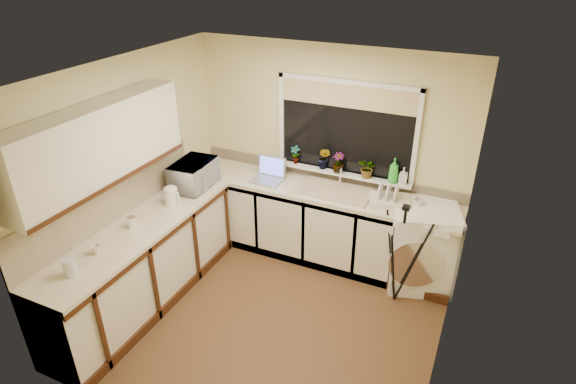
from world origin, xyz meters
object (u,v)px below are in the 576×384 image
at_px(plant_c, 338,163).
at_px(soap_bottle_green, 394,171).
at_px(plant_a, 295,155).
at_px(plant_b, 324,158).
at_px(cup_left, 96,249).
at_px(steel_jar, 132,222).
at_px(plant_d, 368,168).
at_px(dish_rack, 389,201).
at_px(tripod, 400,255).
at_px(laptop, 269,174).
at_px(soap_bottle_clear, 403,176).
at_px(kettle, 171,196).
at_px(microwave, 194,174).
at_px(cup_back, 418,203).
at_px(glass_jug, 70,267).
at_px(washing_machine, 422,246).

xyz_separation_m(plant_c, soap_bottle_green, (0.63, 0.01, 0.02)).
bearing_deg(plant_a, plant_b, -0.01).
xyz_separation_m(plant_c, cup_left, (-1.50, -2.21, -0.23)).
distance_m(steel_jar, cup_left, 0.48).
bearing_deg(plant_d, plant_a, 178.60).
height_order(steel_jar, plant_d, plant_d).
bearing_deg(dish_rack, tripod, -74.80).
distance_m(plant_a, plant_b, 0.36).
height_order(laptop, soap_bottle_clear, soap_bottle_clear).
bearing_deg(plant_d, tripod, -48.27).
height_order(kettle, plant_a, plant_a).
bearing_deg(steel_jar, microwave, 87.38).
height_order(laptop, dish_rack, laptop).
distance_m(tripod, plant_b, 1.41).
bearing_deg(plant_c, cup_back, -9.22).
distance_m(plant_c, cup_back, 0.99).
bearing_deg(soap_bottle_green, steel_jar, -140.79).
distance_m(steel_jar, plant_a, 2.01).
bearing_deg(plant_a, cup_back, -6.89).
xyz_separation_m(steel_jar, cup_left, (0.00, -0.48, -0.02)).
height_order(laptop, steel_jar, laptop).
bearing_deg(cup_back, laptop, -177.97).
height_order(steel_jar, microwave, microwave).
height_order(dish_rack, cup_left, cup_left).
height_order(tripod, soap_bottle_clear, soap_bottle_clear).
xyz_separation_m(dish_rack, plant_d, (-0.32, 0.21, 0.23)).
height_order(plant_c, soap_bottle_green, soap_bottle_green).
height_order(glass_jug, cup_left, glass_jug).
bearing_deg(plant_a, soap_bottle_clear, -0.14).
height_order(plant_a, plant_b, plant_b).
relative_size(plant_b, plant_d, 1.14).
xyz_separation_m(washing_machine, plant_b, (-1.24, 0.23, 0.71)).
bearing_deg(washing_machine, soap_bottle_clear, 128.49).
bearing_deg(plant_d, cup_back, -14.62).
bearing_deg(glass_jug, soap_bottle_clear, 49.32).
height_order(kettle, soap_bottle_clear, soap_bottle_clear).
height_order(washing_machine, kettle, kettle).
distance_m(laptop, kettle, 1.18).
distance_m(washing_machine, plant_a, 1.76).
relative_size(kettle, plant_b, 0.72).
xyz_separation_m(microwave, cup_back, (2.41, 0.58, -0.11)).
height_order(plant_a, plant_c, plant_c).
height_order(laptop, plant_b, plant_b).
relative_size(dish_rack, soap_bottle_green, 1.51).
distance_m(steel_jar, soap_bottle_green, 2.76).
xyz_separation_m(tripod, microwave, (-2.36, -0.11, 0.48)).
distance_m(kettle, steel_jar, 0.55).
bearing_deg(soap_bottle_clear, soap_bottle_green, -171.89).
bearing_deg(steel_jar, laptop, 64.25).
distance_m(dish_rack, plant_b, 0.91).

